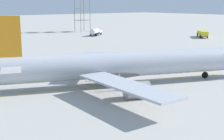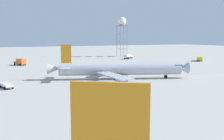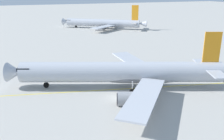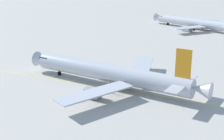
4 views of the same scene
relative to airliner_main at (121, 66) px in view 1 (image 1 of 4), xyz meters
The scene contains 5 objects.
ground_plane 5.83m from the airliner_main, 147.52° to the left, with size 600.00×600.00×0.00m, color #ADAAA3.
airliner_main is the anchor object (origin of this frame).
fuel_tanker_truck 79.75m from the airliner_main, 147.17° to the left, with size 6.67×8.24×2.87m.
fire_tender_truck 79.97m from the airliner_main, 116.78° to the left, with size 9.10×9.01×2.50m.
taxiway_centreline 3.81m from the airliner_main, 95.39° to the left, with size 29.03×116.84×0.01m.
Camera 1 is at (42.24, -34.93, 12.76)m, focal length 51.35 mm.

